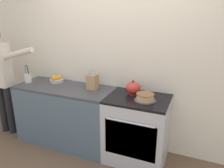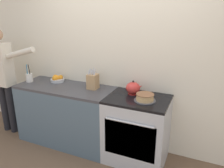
{
  "view_description": "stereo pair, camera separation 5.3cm",
  "coord_description": "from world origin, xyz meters",
  "px_view_note": "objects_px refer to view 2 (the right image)",
  "views": [
    {
      "loc": [
        1.04,
        -2.17,
        1.92
      ],
      "look_at": [
        0.02,
        0.27,
        1.04
      ],
      "focal_mm": 35.0,
      "sensor_mm": 36.0,
      "label": 1
    },
    {
      "loc": [
        1.09,
        -2.15,
        1.92
      ],
      "look_at": [
        0.02,
        0.27,
        1.04
      ],
      "focal_mm": 35.0,
      "sensor_mm": 36.0,
      "label": 2
    }
  ],
  "objects_px": {
    "layer_cake": "(145,98)",
    "person_baker": "(2,72)",
    "utensil_crock": "(29,77)",
    "fruit_bowl": "(57,79)",
    "stove_range": "(137,130)",
    "tea_kettle": "(133,88)",
    "knife_block": "(93,81)"
  },
  "relations": [
    {
      "from": "utensil_crock",
      "to": "person_baker",
      "type": "distance_m",
      "value": 0.45
    },
    {
      "from": "stove_range",
      "to": "fruit_bowl",
      "type": "height_order",
      "value": "fruit_bowl"
    },
    {
      "from": "tea_kettle",
      "to": "utensil_crock",
      "type": "xyz_separation_m",
      "value": [
        -1.63,
        -0.15,
        -0.01
      ]
    },
    {
      "from": "knife_block",
      "to": "fruit_bowl",
      "type": "xyz_separation_m",
      "value": [
        -0.66,
        0.06,
        -0.06
      ]
    },
    {
      "from": "fruit_bowl",
      "to": "knife_block",
      "type": "bearing_deg",
      "value": -5.36
    },
    {
      "from": "layer_cake",
      "to": "knife_block",
      "type": "relative_size",
      "value": 0.9
    },
    {
      "from": "stove_range",
      "to": "utensil_crock",
      "type": "bearing_deg",
      "value": -179.17
    },
    {
      "from": "person_baker",
      "to": "utensil_crock",
      "type": "bearing_deg",
      "value": 1.55
    },
    {
      "from": "person_baker",
      "to": "stove_range",
      "type": "bearing_deg",
      "value": -9.97
    },
    {
      "from": "stove_range",
      "to": "utensil_crock",
      "type": "distance_m",
      "value": 1.82
    },
    {
      "from": "person_baker",
      "to": "layer_cake",
      "type": "bearing_deg",
      "value": -11.34
    },
    {
      "from": "utensil_crock",
      "to": "fruit_bowl",
      "type": "distance_m",
      "value": 0.43
    },
    {
      "from": "layer_cake",
      "to": "knife_block",
      "type": "distance_m",
      "value": 0.8
    },
    {
      "from": "layer_cake",
      "to": "tea_kettle",
      "type": "bearing_deg",
      "value": 140.75
    },
    {
      "from": "person_baker",
      "to": "fruit_bowl",
      "type": "bearing_deg",
      "value": 6.05
    },
    {
      "from": "layer_cake",
      "to": "person_baker",
      "type": "bearing_deg",
      "value": -177.64
    },
    {
      "from": "stove_range",
      "to": "utensil_crock",
      "type": "xyz_separation_m",
      "value": [
        -1.74,
        -0.03,
        0.51
      ]
    },
    {
      "from": "layer_cake",
      "to": "person_baker",
      "type": "relative_size",
      "value": 0.16
    },
    {
      "from": "stove_range",
      "to": "layer_cake",
      "type": "relative_size",
      "value": 3.36
    },
    {
      "from": "stove_range",
      "to": "layer_cake",
      "type": "xyz_separation_m",
      "value": [
        0.1,
        -0.05,
        0.49
      ]
    },
    {
      "from": "utensil_crock",
      "to": "knife_block",
      "type": "bearing_deg",
      "value": 6.2
    },
    {
      "from": "tea_kettle",
      "to": "utensil_crock",
      "type": "bearing_deg",
      "value": -174.82
    },
    {
      "from": "stove_range",
      "to": "person_baker",
      "type": "height_order",
      "value": "person_baker"
    },
    {
      "from": "stove_range",
      "to": "knife_block",
      "type": "distance_m",
      "value": 0.89
    },
    {
      "from": "knife_block",
      "to": "fruit_bowl",
      "type": "height_order",
      "value": "knife_block"
    },
    {
      "from": "knife_block",
      "to": "utensil_crock",
      "type": "xyz_separation_m",
      "value": [
        -1.05,
        -0.11,
        -0.04
      ]
    },
    {
      "from": "stove_range",
      "to": "layer_cake",
      "type": "distance_m",
      "value": 0.5
    },
    {
      "from": "tea_kettle",
      "to": "person_baker",
      "type": "distance_m",
      "value": 2.08
    },
    {
      "from": "fruit_bowl",
      "to": "person_baker",
      "type": "height_order",
      "value": "person_baker"
    },
    {
      "from": "layer_cake",
      "to": "fruit_bowl",
      "type": "xyz_separation_m",
      "value": [
        -1.45,
        0.2,
        0.0
      ]
    },
    {
      "from": "person_baker",
      "to": "knife_block",
      "type": "bearing_deg",
      "value": -4.84
    },
    {
      "from": "layer_cake",
      "to": "utensil_crock",
      "type": "distance_m",
      "value": 1.84
    }
  ]
}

